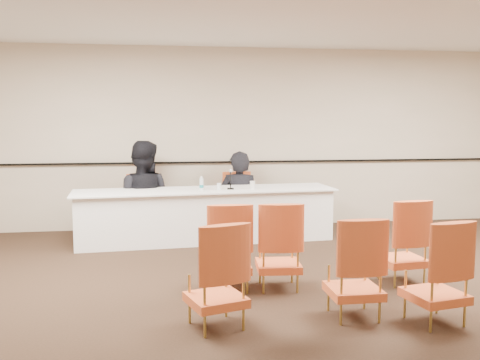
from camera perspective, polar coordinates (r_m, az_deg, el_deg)
name	(u,v)px	position (r m, az deg, el deg)	size (l,w,h in m)	color
floor	(307,306)	(5.43, 7.13, -13.15)	(10.00, 10.00, 0.00)	black
wall_back	(243,138)	(9.03, 0.36, 4.51)	(10.00, 0.04, 3.00)	#C3B399
wall_rail	(244,162)	(9.01, 0.39, 1.96)	(9.80, 0.04, 0.03)	black
panel_table	(206,215)	(8.03, -3.68, -3.75)	(3.87, 0.89, 0.78)	white
panelist_main	(239,208)	(8.71, -0.08, -3.03)	(0.68, 0.45, 1.87)	black
panelist_main_chair	(239,202)	(8.69, -0.08, -2.37)	(0.50, 0.50, 0.95)	#DB5B27
panelist_second	(143,203)	(8.49, -10.35, -2.48)	(0.96, 0.74, 1.97)	black
panelist_second_chair	(143,205)	(8.50, -10.35, -2.68)	(0.50, 0.50, 0.95)	#DB5B27
papers	(236,189)	(7.96, -0.39, -0.99)	(0.30, 0.22, 0.00)	white
microphone	(230,180)	(7.93, -1.02, 0.05)	(0.11, 0.21, 0.30)	black
water_bottle	(201,183)	(7.89, -4.13, -0.34)	(0.06, 0.06, 0.21)	teal
drinking_glass	(219,186)	(7.93, -2.25, -0.68)	(0.06, 0.06, 0.10)	white
coffee_cup	(253,185)	(7.97, 1.34, -0.55)	(0.08, 0.08, 0.12)	silver
aud_chair_front_left	(228,246)	(5.74, -1.26, -7.05)	(0.50, 0.50, 0.95)	#DB5B27
aud_chair_front_mid	(278,245)	(5.79, 4.12, -6.93)	(0.50, 0.50, 0.95)	#DB5B27
aud_chair_front_right	(402,240)	(6.25, 16.89, -6.19)	(0.50, 0.50, 0.95)	#DB5B27
aud_chair_back_left	(216,274)	(4.73, -2.59, -10.02)	(0.50, 0.50, 0.95)	#DB5B27
aud_chair_back_mid	(354,267)	(5.07, 12.07, -9.04)	(0.50, 0.50, 0.95)	#DB5B27
aud_chair_back_right	(436,271)	(5.14, 20.14, -9.09)	(0.50, 0.50, 0.95)	#DB5B27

